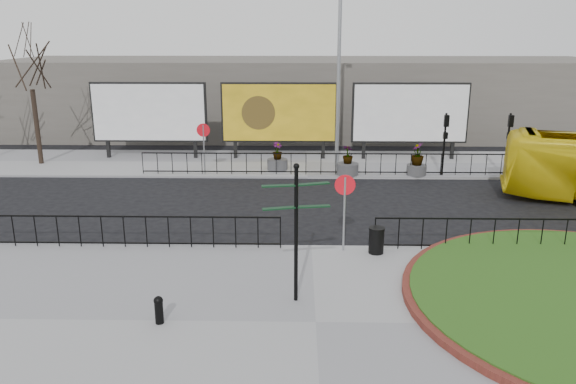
{
  "coord_description": "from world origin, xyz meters",
  "views": [
    {
      "loc": [
        -0.43,
        -17.05,
        6.83
      ],
      "look_at": [
        -0.81,
        2.2,
        1.29
      ],
      "focal_mm": 35.0,
      "sensor_mm": 36.0,
      "label": 1
    }
  ],
  "objects_px": {
    "lamp_post": "(339,73)",
    "litter_bin": "(376,240)",
    "planter_b": "(348,165)",
    "bollard": "(159,308)",
    "planter_c": "(417,162)",
    "fingerpost_sign": "(296,220)",
    "billboard_mid": "(279,113)",
    "planter_a": "(277,161)"
  },
  "relations": [
    {
      "from": "lamp_post",
      "to": "planter_b",
      "type": "bearing_deg",
      "value": -75.12
    },
    {
      "from": "fingerpost_sign",
      "to": "planter_a",
      "type": "distance_m",
      "value": 14.35
    },
    {
      "from": "litter_bin",
      "to": "planter_a",
      "type": "height_order",
      "value": "planter_a"
    },
    {
      "from": "billboard_mid",
      "to": "planter_a",
      "type": "height_order",
      "value": "billboard_mid"
    },
    {
      "from": "billboard_mid",
      "to": "fingerpost_sign",
      "type": "relative_size",
      "value": 1.7
    },
    {
      "from": "fingerpost_sign",
      "to": "lamp_post",
      "type": "bearing_deg",
      "value": 73.75
    },
    {
      "from": "planter_b",
      "to": "lamp_post",
      "type": "bearing_deg",
      "value": 104.88
    },
    {
      "from": "planter_b",
      "to": "litter_bin",
      "type": "bearing_deg",
      "value": -89.55
    },
    {
      "from": "billboard_mid",
      "to": "lamp_post",
      "type": "distance_m",
      "value": 4.23
    },
    {
      "from": "billboard_mid",
      "to": "bollard",
      "type": "height_order",
      "value": "billboard_mid"
    },
    {
      "from": "billboard_mid",
      "to": "planter_c",
      "type": "relative_size",
      "value": 3.91
    },
    {
      "from": "planter_b",
      "to": "planter_c",
      "type": "height_order",
      "value": "planter_c"
    },
    {
      "from": "billboard_mid",
      "to": "lamp_post",
      "type": "bearing_deg",
      "value": -33.25
    },
    {
      "from": "billboard_mid",
      "to": "planter_c",
      "type": "height_order",
      "value": "billboard_mid"
    },
    {
      "from": "planter_a",
      "to": "planter_b",
      "type": "relative_size",
      "value": 0.97
    },
    {
      "from": "fingerpost_sign",
      "to": "planter_c",
      "type": "xyz_separation_m",
      "value": [
        5.75,
        13.26,
        -1.57
      ]
    },
    {
      "from": "litter_bin",
      "to": "planter_a",
      "type": "xyz_separation_m",
      "value": [
        -3.51,
        10.95,
        0.03
      ]
    },
    {
      "from": "billboard_mid",
      "to": "fingerpost_sign",
      "type": "distance_m",
      "value": 16.86
    },
    {
      "from": "lamp_post",
      "to": "litter_bin",
      "type": "bearing_deg",
      "value": -87.52
    },
    {
      "from": "fingerpost_sign",
      "to": "planter_b",
      "type": "relative_size",
      "value": 2.53
    },
    {
      "from": "lamp_post",
      "to": "litter_bin",
      "type": "height_order",
      "value": "lamp_post"
    },
    {
      "from": "bollard",
      "to": "planter_c",
      "type": "bearing_deg",
      "value": 58.22
    },
    {
      "from": "litter_bin",
      "to": "planter_a",
      "type": "distance_m",
      "value": 11.5
    },
    {
      "from": "bollard",
      "to": "planter_b",
      "type": "height_order",
      "value": "planter_b"
    },
    {
      "from": "litter_bin",
      "to": "planter_c",
      "type": "relative_size",
      "value": 0.53
    },
    {
      "from": "fingerpost_sign",
      "to": "litter_bin",
      "type": "relative_size",
      "value": 4.33
    },
    {
      "from": "billboard_mid",
      "to": "lamp_post",
      "type": "xyz_separation_m",
      "value": [
        3.01,
        -1.97,
        2.23
      ]
    },
    {
      "from": "billboard_mid",
      "to": "planter_b",
      "type": "xyz_separation_m",
      "value": [
        3.43,
        -3.57,
        -2.02
      ]
    },
    {
      "from": "planter_b",
      "to": "planter_c",
      "type": "bearing_deg",
      "value": 0.0
    },
    {
      "from": "planter_a",
      "to": "planter_c",
      "type": "relative_size",
      "value": 0.88
    },
    {
      "from": "planter_a",
      "to": "planter_c",
      "type": "xyz_separation_m",
      "value": [
        6.77,
        -0.95,
        0.18
      ]
    },
    {
      "from": "fingerpost_sign",
      "to": "bollard",
      "type": "xyz_separation_m",
      "value": [
        -3.24,
        -1.26,
        -1.81
      ]
    },
    {
      "from": "fingerpost_sign",
      "to": "planter_a",
      "type": "height_order",
      "value": "fingerpost_sign"
    },
    {
      "from": "bollard",
      "to": "planter_c",
      "type": "distance_m",
      "value": 17.08
    },
    {
      "from": "billboard_mid",
      "to": "planter_b",
      "type": "relative_size",
      "value": 4.31
    },
    {
      "from": "planter_a",
      "to": "planter_c",
      "type": "bearing_deg",
      "value": -8.01
    },
    {
      "from": "fingerpost_sign",
      "to": "planter_c",
      "type": "bearing_deg",
      "value": 57.94
    },
    {
      "from": "billboard_mid",
      "to": "bollard",
      "type": "xyz_separation_m",
      "value": [
        -2.23,
        -18.09,
        -2.1
      ]
    },
    {
      "from": "planter_c",
      "to": "fingerpost_sign",
      "type": "bearing_deg",
      "value": -113.45
    },
    {
      "from": "litter_bin",
      "to": "planter_c",
      "type": "height_order",
      "value": "planter_c"
    },
    {
      "from": "litter_bin",
      "to": "billboard_mid",
      "type": "bearing_deg",
      "value": 104.5
    },
    {
      "from": "billboard_mid",
      "to": "planter_c",
      "type": "bearing_deg",
      "value": -27.83
    }
  ]
}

